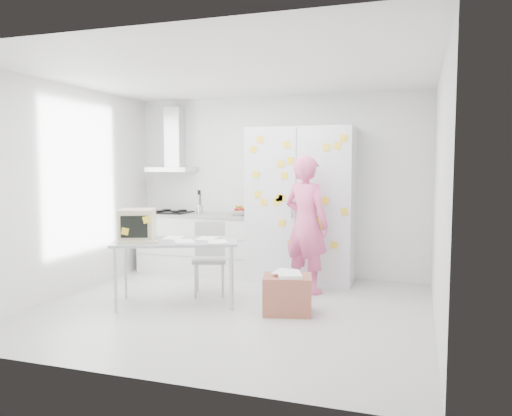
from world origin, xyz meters
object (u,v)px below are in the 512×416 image
(desk, at_px, (151,232))
(cardboard_box, at_px, (287,294))
(person, at_px, (306,224))
(chair, at_px, (210,253))

(desk, distance_m, cardboard_box, 1.77)
(person, relative_size, chair, 1.93)
(person, bearing_deg, cardboard_box, 114.03)
(desk, bearing_deg, cardboard_box, -17.08)
(cardboard_box, bearing_deg, person, 90.44)
(person, height_order, desk, person)
(chair, xyz_separation_m, cardboard_box, (1.19, -0.55, -0.30))
(person, xyz_separation_m, desk, (-1.64, -1.14, -0.03))
(desk, relative_size, cardboard_box, 2.59)
(person, xyz_separation_m, chair, (-1.18, -0.45, -0.37))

